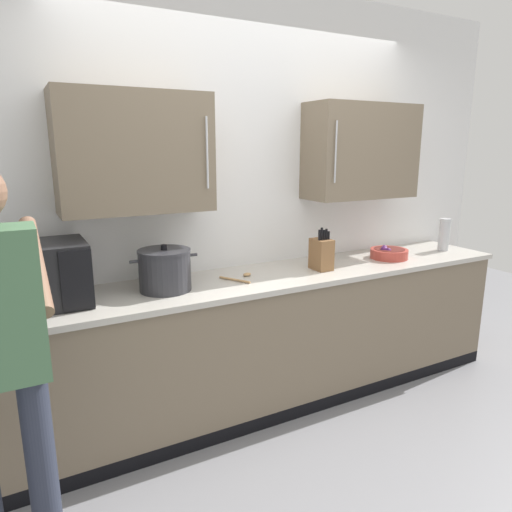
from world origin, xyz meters
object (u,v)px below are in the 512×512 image
stock_pot (165,270)px  microwave_oven (25,277)px  fruit_bowl (389,253)px  thermos_flask (444,234)px  wooden_spoon (241,277)px  knife_block (321,254)px

stock_pot → microwave_oven: bearing=177.5°
fruit_bowl → thermos_flask: (0.58, -0.00, 0.09)m
stock_pot → fruit_bowl: size_ratio=1.44×
microwave_oven → fruit_bowl: microwave_oven is taller
wooden_spoon → microwave_oven: bearing=179.0°
microwave_oven → stock_pot: (0.72, -0.03, -0.05)m
wooden_spoon → stock_pot: stock_pot is taller
microwave_oven → thermos_flask: size_ratio=3.01×
wooden_spoon → stock_pot: bearing=-178.8°
thermos_flask → knife_block: 1.22m
microwave_oven → stock_pot: 0.73m
stock_pot → fruit_bowl: (1.72, -0.03, -0.08)m
microwave_oven → stock_pot: size_ratio=1.95×
fruit_bowl → knife_block: size_ratio=0.94×
wooden_spoon → knife_block: (0.58, -0.06, 0.10)m
thermos_flask → knife_block: bearing=-179.0°
wooden_spoon → knife_block: knife_block is taller
wooden_spoon → fruit_bowl: fruit_bowl is taller
microwave_oven → stock_pot: bearing=-2.5°
fruit_bowl → thermos_flask: thermos_flask is taller
wooden_spoon → stock_pot: size_ratio=0.57×
knife_block → wooden_spoon: bearing=174.1°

